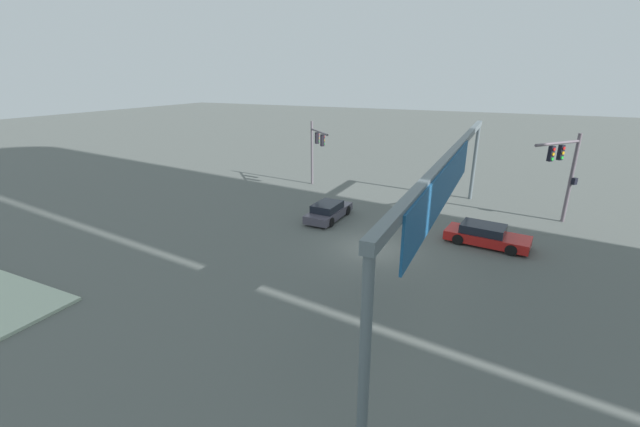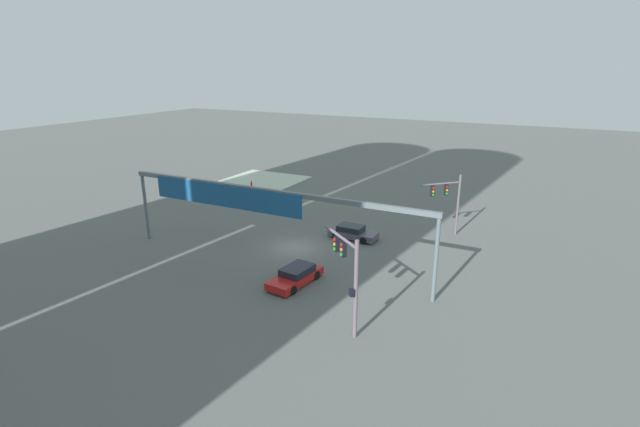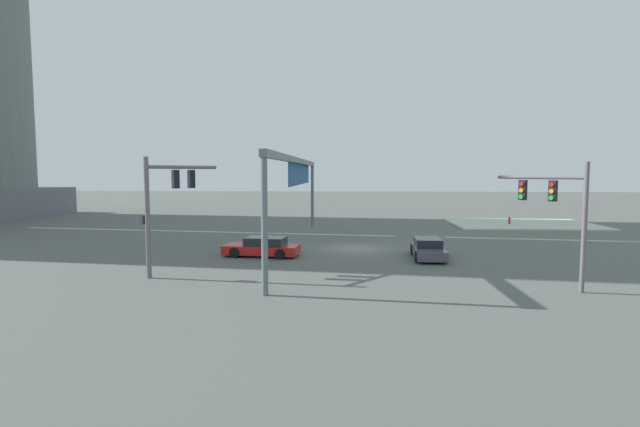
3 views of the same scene
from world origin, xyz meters
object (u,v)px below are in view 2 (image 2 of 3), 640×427
Objects in this scene: sedan_car_approaching at (353,232)px; traffic_signal_opposite_side at (349,269)px; fire_hydrant_on_curb at (251,184)px; traffic_signal_near_corner at (449,196)px; sedan_car_waiting_far at (296,276)px.

traffic_signal_opposite_side is at bearing -66.04° from sedan_car_approaching.
fire_hydrant_on_curb is at bearing 151.57° from sedan_car_approaching.
traffic_signal_opposite_side is at bearing 40.25° from traffic_signal_near_corner.
traffic_signal_opposite_side is (1.60, 18.72, 0.18)m from traffic_signal_near_corner.
traffic_signal_opposite_side is 1.24× the size of sedan_car_waiting_far.
sedan_car_waiting_far is at bearing -88.49° from sedan_car_approaching.
traffic_signal_near_corner is 8.01× the size of fire_hydrant_on_curb.
traffic_signal_near_corner is 0.95× the size of traffic_signal_opposite_side.
traffic_signal_opposite_side is at bearing 62.52° from sedan_car_waiting_far.
fire_hydrant_on_curb is (18.81, -10.98, -0.09)m from sedan_car_approaching.
traffic_signal_near_corner reaches higher than sedan_car_waiting_far.
traffic_signal_opposite_side reaches higher than traffic_signal_near_corner.
sedan_car_approaching is 0.91× the size of sedan_car_waiting_far.
sedan_car_approaching is at bearing -13.06° from traffic_signal_near_corner.
traffic_signal_opposite_side reaches higher than fire_hydrant_on_curb.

